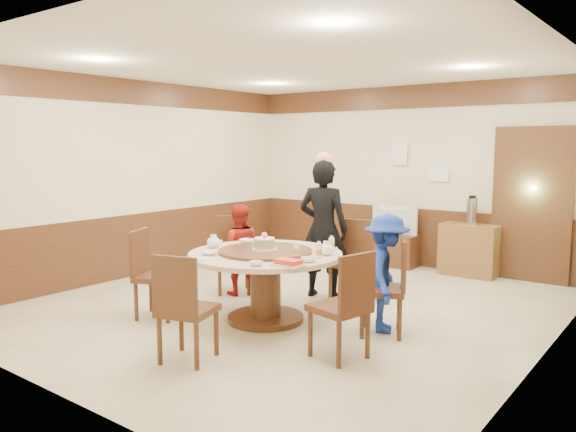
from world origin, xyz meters
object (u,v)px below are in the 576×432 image
Objects in this scene: birthday_cake at (264,244)px; thermos at (472,211)px; tv_stand at (391,249)px; side_cabinet at (469,250)px; banquet_table at (265,272)px; shrimp_platter at (288,263)px; person_blue at (386,273)px; person_red at (239,249)px; person_standing at (323,229)px; television at (391,219)px.

thermos reaches higher than birthday_cake.
tv_stand is 1.06× the size of side_cabinet.
shrimp_platter reaches higher than banquet_table.
thermos is at bearing -21.90° from person_blue.
person_red is 1.89m from shrimp_platter.
shrimp_platter is 0.35× the size of tv_stand.
tv_stand is (0.74, 2.75, -0.33)m from person_red.
tv_stand is at bearing 102.36° from shrimp_platter.
side_cabinet is at bearing 83.95° from shrimp_platter.
person_blue is 1.42× the size of tv_stand.
person_red reaches higher than banquet_table.
person_red reaches higher than shrimp_platter.
person_standing is 1.48× the size of person_red.
birthday_cake is at bearing -139.55° from banquet_table.
person_red is at bearing 60.71° from person_blue.
side_cabinet is at bearing 1.39° from tv_stand.
person_standing is at bearing 35.09° from person_blue.
thermos reaches higher than tv_stand.
person_standing is 4.50× the size of thermos.
person_blue reaches higher than birthday_cake.
person_standing is 6.34× the size of birthday_cake.
side_cabinet is 0.57m from thermos.
birthday_cake is 3.46m from tv_stand.
side_cabinet is (0.40, 3.82, -0.40)m from shrimp_platter.
shrimp_platter is 0.38× the size of side_cabinet.
person_red is 2.85m from television.
birthday_cake is (0.96, -0.65, 0.27)m from person_red.
television is at bearing -178.61° from side_cabinet.
tv_stand is 1.24m from side_cabinet.
birthday_cake is (0.04, -1.20, -0.01)m from person_standing.
banquet_table is 1.42× the size of person_red.
birthday_cake reaches higher than side_cabinet.
person_blue is 1.48× the size of television.
television is at bearing 180.00° from tv_stand.
person_standing is 1.71m from shrimp_platter.
television is at bearing 102.36° from shrimp_platter.
thermos reaches higher than television.
television is (-0.22, 3.40, -0.11)m from birthday_cake.
person_red is at bearing -105.00° from tv_stand.
person_standing is 2.52m from side_cabinet.
thermos is (1.03, 3.43, 0.10)m from birthday_cake.
tv_stand is at bearing -146.29° from person_red.
shrimp_platter reaches higher than tv_stand.
person_standing reaches higher than person_blue.
person_blue reaches higher than shrimp_platter.
side_cabinet reaches higher than tv_stand.
birthday_cake is (-1.19, -0.49, 0.24)m from person_blue.
side_cabinet is (-0.18, 2.94, -0.23)m from person_blue.
banquet_table is at bearing 100.79° from television.
person_standing is 2.14× the size of side_cabinet.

